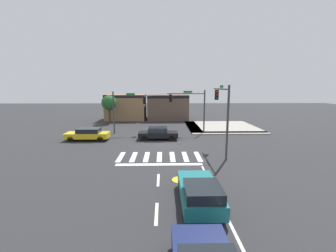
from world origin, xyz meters
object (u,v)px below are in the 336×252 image
(traffic_signal_southeast, at_px, (222,106))
(traffic_signal_northeast, at_px, (190,104))
(roadside_tree, at_px, (109,103))
(car_black, at_px, (158,133))
(traffic_signal_northwest, at_px, (128,105))
(car_teal, at_px, (200,192))
(car_yellow, at_px, (88,134))

(traffic_signal_southeast, bearing_deg, traffic_signal_northeast, 11.18)
(traffic_signal_northeast, relative_size, roadside_tree, 1.21)
(traffic_signal_southeast, relative_size, roadside_tree, 1.33)
(traffic_signal_northeast, relative_size, car_black, 1.25)
(car_black, xyz_separation_m, roadside_tree, (-8.24, 11.91, 2.63))
(traffic_signal_northeast, bearing_deg, traffic_signal_northwest, -0.74)
(traffic_signal_southeast, relative_size, car_teal, 1.39)
(traffic_signal_northwest, relative_size, car_teal, 1.22)
(traffic_signal_southeast, height_order, traffic_signal_northeast, traffic_signal_southeast)
(traffic_signal_southeast, height_order, traffic_signal_northwest, traffic_signal_southeast)
(car_teal, height_order, car_black, car_teal)
(traffic_signal_northeast, height_order, traffic_signal_northwest, traffic_signal_northeast)
(car_teal, xyz_separation_m, car_yellow, (-10.38, 14.70, -0.02))
(traffic_signal_northeast, distance_m, car_yellow, 12.83)
(car_yellow, bearing_deg, car_teal, -54.78)
(traffic_signal_northwest, height_order, roadside_tree, traffic_signal_northwest)
(car_yellow, xyz_separation_m, roadside_tree, (-0.30, 12.10, 2.64))
(traffic_signal_northwest, distance_m, car_teal, 19.73)
(traffic_signal_northeast, bearing_deg, car_black, 41.03)
(traffic_signal_northwest, height_order, car_teal, traffic_signal_northwest)
(traffic_signal_southeast, distance_m, traffic_signal_northeast, 9.42)
(car_teal, distance_m, roadside_tree, 28.97)
(traffic_signal_northwest, relative_size, car_yellow, 1.13)
(traffic_signal_southeast, distance_m, roadside_tree, 22.59)
(traffic_signal_southeast, bearing_deg, car_black, 45.06)
(traffic_signal_northwest, relative_size, car_black, 1.20)
(traffic_signal_northwest, bearing_deg, car_yellow, -137.10)
(traffic_signal_northwest, height_order, car_yellow, traffic_signal_northwest)
(roadside_tree, bearing_deg, car_black, -55.33)
(traffic_signal_northeast, bearing_deg, traffic_signal_southeast, 101.18)
(traffic_signal_northwest, distance_m, car_black, 6.05)
(car_black, bearing_deg, car_teal, -80.68)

